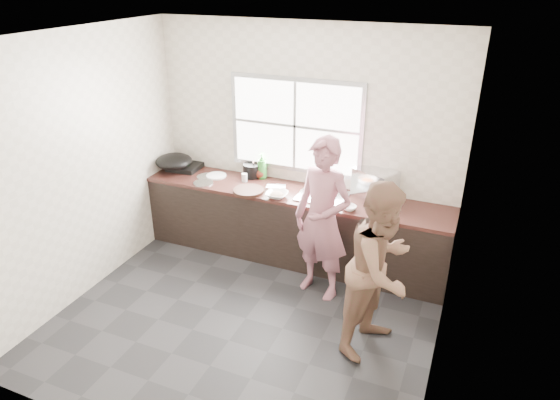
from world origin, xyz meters
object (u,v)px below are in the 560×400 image
at_px(wok, 174,161).
at_px(bowl_mince, 277,195).
at_px(bottle_green, 262,166).
at_px(glass_jar, 245,178).
at_px(black_pot, 252,170).
at_px(pot_lid_left, 203,183).
at_px(bowl_held, 349,207).
at_px(cutting_board, 249,191).
at_px(bottle_brown_short, 261,171).
at_px(person_side, 381,269).
at_px(plate_food, 216,176).
at_px(burner, 186,166).
at_px(bowl_crabs, 322,201).
at_px(pot_lid_right, 206,177).
at_px(dish_rack, 375,184).
at_px(bottle_brown_tall, 254,170).
at_px(woman, 322,225).

bearing_deg(wok, bowl_mince, -7.62).
distance_m(bottle_green, glass_jar, 0.26).
xyz_separation_m(black_pot, wok, (-0.96, -0.24, 0.06)).
bearing_deg(pot_lid_left, bowl_held, -0.64).
height_order(cutting_board, bottle_brown_short, bottle_brown_short).
distance_m(person_side, wok, 3.08).
xyz_separation_m(plate_food, bottle_green, (0.54, 0.17, 0.15)).
xyz_separation_m(glass_jar, wok, (-0.94, -0.07, 0.10)).
bearing_deg(burner, glass_jar, -5.75).
relative_size(cutting_board, bowl_mince, 1.45).
bearing_deg(burner, bowl_crabs, -9.47).
bearing_deg(black_pot, pot_lid_right, -155.50).
xyz_separation_m(bowl_crabs, dish_rack, (0.49, 0.39, 0.14)).
bearing_deg(cutting_board, bowl_held, 0.00).
relative_size(person_side, bottle_brown_short, 9.19).
bearing_deg(plate_food, black_pot, 22.66).
height_order(burner, pot_lid_left, burner).
bearing_deg(wok, bowl_held, -4.89).
bearing_deg(dish_rack, plate_food, -151.44).
distance_m(bottle_brown_tall, bottle_brown_short, 0.09).
xyz_separation_m(bowl_crabs, bottle_brown_tall, (-1.01, 0.41, 0.06)).
distance_m(bowl_held, dish_rack, 0.48).
relative_size(bottle_green, burner, 0.84).
relative_size(woman, burner, 4.27).
xyz_separation_m(black_pot, pot_lid_left, (-0.45, -0.42, -0.08)).
distance_m(black_pot, bottle_brown_tall, 0.02).
bearing_deg(burner, pot_lid_right, -21.32).
xyz_separation_m(plate_food, glass_jar, (0.39, -0.00, 0.04)).
distance_m(black_pot, wok, 1.00).
bearing_deg(burner, cutting_board, -18.45).
bearing_deg(cutting_board, burner, 161.55).
relative_size(woman, bowl_crabs, 8.95).
height_order(bottle_green, wok, bottle_green).
height_order(plate_food, wok, wok).
height_order(cutting_board, glass_jar, glass_jar).
bearing_deg(bowl_crabs, person_side, -47.81).
xyz_separation_m(bowl_mince, bowl_crabs, (0.52, 0.03, -0.00)).
bearing_deg(black_pot, dish_rack, -0.63).
xyz_separation_m(cutting_board, burner, (-1.07, 0.36, 0.01)).
relative_size(bottle_green, wok, 0.72).
bearing_deg(dish_rack, burner, -154.46).
relative_size(person_side, glass_jar, 16.43).
distance_m(bowl_held, bottle_green, 1.30).
height_order(bowl_mince, bowl_crabs, bowl_mince).
bearing_deg(bottle_brown_short, wok, -167.28).
height_order(plate_food, burner, burner).
xyz_separation_m(bowl_mince, black_pot, (-0.51, 0.44, 0.05)).
bearing_deg(dish_rack, bottle_brown_short, -156.73).
xyz_separation_m(burner, wok, (-0.06, -0.16, 0.12)).
bearing_deg(wok, pot_lid_left, -18.95).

